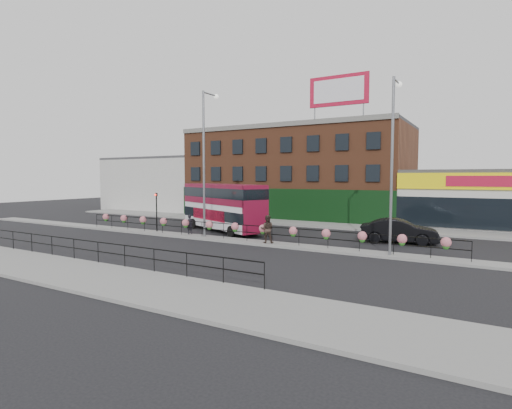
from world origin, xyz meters
The scene contains 19 objects.
ground centered at (0.00, 0.00, 0.00)m, with size 120.00×120.00×0.00m, color black.
south_pavement centered at (0.00, -12.00, 0.07)m, with size 60.00×4.00×0.15m, color gray.
north_pavement centered at (0.00, 12.00, 0.07)m, with size 60.00×4.00×0.15m, color gray.
median centered at (0.00, 0.00, 0.07)m, with size 60.00×1.60×0.15m, color gray.
yellow_line_inner centered at (0.00, -9.70, 0.01)m, with size 60.00×0.10×0.01m, color gold.
yellow_line_outer centered at (0.00, -9.88, 0.01)m, with size 60.00×0.10×0.01m, color gold.
brick_building centered at (-4.00, 19.96, 5.13)m, with size 25.00×12.21×10.30m.
supermarket centered at (16.00, 19.90, 2.65)m, with size 15.00×12.25×5.30m.
warehouse_west centered at (-24.25, 20.00, 3.65)m, with size 15.50×12.00×7.30m.
billboard centered at (2.50, 14.99, 13.18)m, with size 6.00×0.29×4.40m.
median_railing centered at (0.00, 0.00, 1.05)m, with size 30.04×0.56×1.23m.
south_railing centered at (-2.00, -10.10, 0.96)m, with size 20.04×0.05×1.12m.
double_decker_bus centered at (-3.77, 3.87, 2.48)m, with size 10.06×6.28×4.03m.
car centered at (10.32, 5.23, 0.86)m, with size 5.45×2.71×1.72m, color black.
pedestrian_a centered at (-4.57, 0.51, 0.92)m, with size 0.47×0.62×1.53m, color black.
pedestrian_b centered at (2.70, -0.14, 1.10)m, with size 1.12×1.00×1.91m, color #372922.
lamp_column_west centered at (-2.84, 0.39, 6.61)m, with size 0.39×1.91×10.90m.
lamp_column_east centered at (10.81, 0.14, 6.19)m, with size 0.37×1.79×10.20m.
traffic_light_median centered at (-8.00, 0.39, 2.47)m, with size 0.15×0.28×3.65m.
Camera 1 is at (15.60, -23.85, 4.67)m, focal length 28.00 mm.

